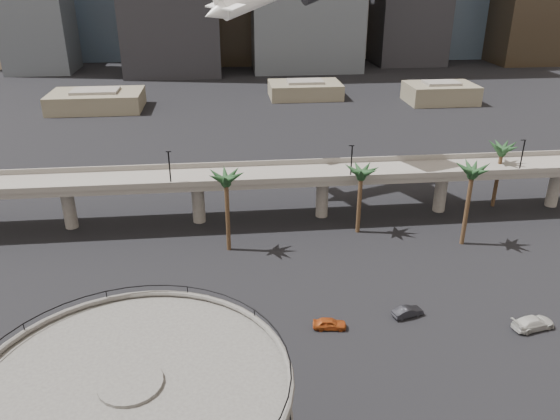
{
  "coord_description": "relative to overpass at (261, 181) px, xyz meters",
  "views": [
    {
      "loc": [
        -5.98,
        -33.52,
        42.02
      ],
      "look_at": [
        0.54,
        28.0,
        13.87
      ],
      "focal_mm": 35.0,
      "sensor_mm": 36.0,
      "label": 1
    }
  ],
  "objects": [
    {
      "name": "overpass",
      "position": [
        0.0,
        0.0,
        0.0
      ],
      "size": [
        130.0,
        9.3,
        14.7
      ],
      "color": "slate",
      "rests_on": "ground"
    },
    {
      "name": "palm_trees",
      "position": [
        21.48,
        -7.53,
        3.96
      ],
      "size": [
        54.4,
        18.4,
        14.0
      ],
      "color": "#4E3521",
      "rests_on": "ground"
    },
    {
      "name": "low_buildings",
      "position": [
        6.89,
        87.3,
        -4.48
      ],
      "size": [
        135.0,
        27.5,
        6.8
      ],
      "color": "#665F4B",
      "rests_on": "ground"
    },
    {
      "name": "car_a",
      "position": [
        6.15,
        -33.15,
        -6.62
      ],
      "size": [
        4.37,
        2.18,
        1.43
      ],
      "primitive_type": "imported",
      "rotation": [
        0.0,
        0.0,
        1.45
      ],
      "color": "#A54517",
      "rests_on": "ground"
    },
    {
      "name": "car_b",
      "position": [
        16.73,
        -31.65,
        -6.66
      ],
      "size": [
        4.37,
        2.49,
        1.36
      ],
      "primitive_type": "imported",
      "rotation": [
        0.0,
        0.0,
        1.84
      ],
      "color": "black",
      "rests_on": "ground"
    },
    {
      "name": "car_c",
      "position": [
        31.6,
        -35.81,
        -6.53
      ],
      "size": [
        5.94,
        3.39,
        1.62
      ],
      "primitive_type": "imported",
      "rotation": [
        0.0,
        0.0,
        1.78
      ],
      "color": "beige",
      "rests_on": "ground"
    }
  ]
}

